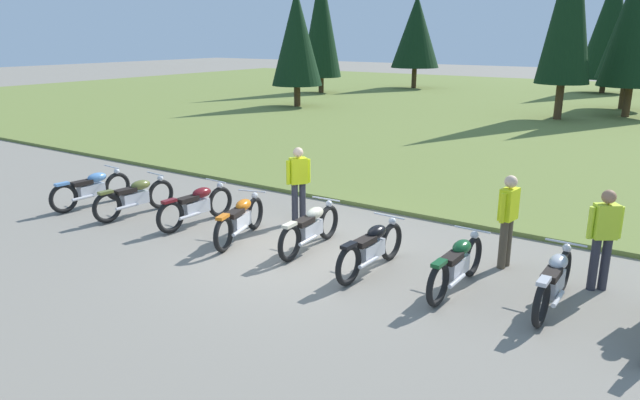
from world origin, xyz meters
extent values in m
plane|color=gray|center=(0.00, 0.00, 0.00)|extent=(140.00, 140.00, 0.00)
cube|color=olive|center=(0.00, 25.23, 0.05)|extent=(80.00, 44.00, 0.10)
cylinder|color=#47331E|center=(1.79, 27.06, 0.86)|extent=(0.36, 0.36, 1.72)
cone|color=black|center=(1.79, 27.06, 4.77)|extent=(3.10, 3.10, 6.09)
cylinder|color=#47331E|center=(-0.68, 36.24, 0.53)|extent=(0.36, 0.36, 1.07)
cone|color=black|center=(-0.68, 36.24, 4.77)|extent=(3.54, 3.54, 7.39)
cylinder|color=#47331E|center=(-0.15, 20.87, 0.89)|extent=(0.36, 0.36, 1.77)
cone|color=black|center=(-0.15, 20.87, 5.39)|extent=(2.45, 2.45, 7.23)
cylinder|color=#47331E|center=(-16.89, 25.48, 0.59)|extent=(0.36, 0.36, 1.17)
cone|color=black|center=(-16.89, 25.48, 4.81)|extent=(2.75, 2.75, 7.28)
cylinder|color=#47331E|center=(-13.16, 32.47, 0.80)|extent=(0.36, 0.36, 1.61)
cone|color=black|center=(-13.16, 32.47, 4.23)|extent=(3.55, 3.55, 5.24)
cylinder|color=#47331E|center=(2.41, 23.64, 0.79)|extent=(0.36, 0.36, 1.57)
cone|color=black|center=(2.41, 23.64, 5.08)|extent=(3.04, 3.04, 7.02)
cylinder|color=#47331E|center=(-13.50, 18.10, 0.63)|extent=(0.36, 0.36, 1.26)
cone|color=black|center=(-13.50, 18.10, 3.86)|extent=(2.80, 2.80, 5.19)
torus|color=black|center=(-5.94, 0.37, 0.35)|extent=(0.15, 0.71, 0.70)
torus|color=black|center=(-6.04, -1.03, 0.35)|extent=(0.15, 0.71, 0.70)
cube|color=silver|center=(-5.99, -0.33, 0.40)|extent=(0.25, 0.65, 0.28)
ellipsoid|color=#598CC6|center=(-5.98, -0.15, 0.68)|extent=(0.29, 0.50, 0.22)
cube|color=black|center=(-6.01, -0.55, 0.62)|extent=(0.25, 0.49, 0.10)
cube|color=#598CC6|center=(-6.04, -1.03, 0.69)|extent=(0.16, 0.33, 0.06)
cylinder|color=silver|center=(-5.95, 0.27, 0.86)|extent=(0.62, 0.08, 0.03)
sphere|color=silver|center=(-5.94, 0.39, 0.73)|extent=(0.14, 0.14, 0.14)
cylinder|color=silver|center=(-5.88, -0.64, 0.30)|extent=(0.11, 0.55, 0.07)
torus|color=black|center=(-4.48, 0.48, 0.35)|extent=(0.16, 0.71, 0.70)
torus|color=black|center=(-4.60, -0.92, 0.35)|extent=(0.16, 0.71, 0.70)
cube|color=silver|center=(-4.54, -0.22, 0.40)|extent=(0.25, 0.65, 0.28)
ellipsoid|color=brown|center=(-4.52, -0.04, 0.68)|extent=(0.30, 0.50, 0.22)
cube|color=black|center=(-4.55, -0.44, 0.62)|extent=(0.26, 0.50, 0.10)
cube|color=brown|center=(-4.60, -0.92, 0.69)|extent=(0.17, 0.33, 0.06)
cylinder|color=silver|center=(-4.48, 0.38, 0.86)|extent=(0.62, 0.09, 0.03)
sphere|color=silver|center=(-4.47, 0.50, 0.73)|extent=(0.14, 0.14, 0.14)
cylinder|color=silver|center=(-4.42, -0.53, 0.30)|extent=(0.12, 0.55, 0.07)
torus|color=black|center=(-2.86, 0.79, 0.35)|extent=(0.13, 0.70, 0.70)
torus|color=black|center=(-2.93, -0.61, 0.35)|extent=(0.13, 0.70, 0.70)
cube|color=silver|center=(-2.89, 0.09, 0.40)|extent=(0.23, 0.65, 0.28)
ellipsoid|color=maroon|center=(-2.88, 0.27, 0.68)|extent=(0.28, 0.49, 0.22)
cube|color=black|center=(-2.90, -0.13, 0.62)|extent=(0.24, 0.49, 0.10)
cube|color=maroon|center=(-2.93, -0.61, 0.69)|extent=(0.16, 0.33, 0.06)
cylinder|color=silver|center=(-2.86, 0.69, 0.86)|extent=(0.62, 0.06, 0.03)
sphere|color=silver|center=(-2.86, 0.81, 0.73)|extent=(0.14, 0.14, 0.14)
cylinder|color=silver|center=(-2.77, -0.22, 0.30)|extent=(0.10, 0.55, 0.07)
torus|color=black|center=(-1.65, 0.57, 0.35)|extent=(0.28, 0.70, 0.70)
torus|color=black|center=(-1.27, -0.78, 0.35)|extent=(0.28, 0.70, 0.70)
cube|color=silver|center=(-1.46, -0.10, 0.40)|extent=(0.36, 0.67, 0.28)
ellipsoid|color=orange|center=(-1.51, 0.07, 0.68)|extent=(0.38, 0.53, 0.22)
cube|color=black|center=(-1.40, -0.32, 0.62)|extent=(0.34, 0.52, 0.10)
cube|color=orange|center=(-1.27, -0.78, 0.69)|extent=(0.22, 0.35, 0.06)
cylinder|color=silver|center=(-1.62, 0.47, 0.86)|extent=(0.61, 0.20, 0.03)
sphere|color=silver|center=(-1.65, 0.59, 0.73)|extent=(0.14, 0.14, 0.14)
cylinder|color=silver|center=(-1.24, -0.36, 0.30)|extent=(0.22, 0.55, 0.07)
torus|color=black|center=(-0.03, 0.94, 0.35)|extent=(0.14, 0.70, 0.70)
torus|color=black|center=(0.05, -0.45, 0.35)|extent=(0.14, 0.70, 0.70)
cube|color=silver|center=(0.01, 0.25, 0.40)|extent=(0.24, 0.65, 0.28)
ellipsoid|color=beige|center=(0.00, 0.43, 0.68)|extent=(0.29, 0.49, 0.22)
cube|color=black|center=(0.02, 0.03, 0.62)|extent=(0.25, 0.49, 0.10)
cube|color=beige|center=(0.05, -0.45, 0.69)|extent=(0.16, 0.33, 0.06)
cylinder|color=silver|center=(-0.03, 0.84, 0.86)|extent=(0.62, 0.07, 0.03)
sphere|color=silver|center=(-0.03, 0.96, 0.73)|extent=(0.14, 0.14, 0.14)
cylinder|color=silver|center=(0.17, -0.05, 0.30)|extent=(0.10, 0.55, 0.07)
torus|color=black|center=(1.53, 0.65, 0.35)|extent=(0.12, 0.70, 0.70)
torus|color=black|center=(1.49, -0.75, 0.35)|extent=(0.12, 0.70, 0.70)
cube|color=silver|center=(1.51, -0.05, 0.40)|extent=(0.22, 0.65, 0.28)
ellipsoid|color=black|center=(1.52, 0.13, 0.68)|extent=(0.28, 0.49, 0.22)
cube|color=black|center=(1.50, -0.27, 0.62)|extent=(0.24, 0.49, 0.10)
cube|color=black|center=(1.49, -0.75, 0.69)|extent=(0.15, 0.32, 0.06)
cylinder|color=silver|center=(1.53, 0.55, 0.86)|extent=(0.62, 0.05, 0.03)
sphere|color=silver|center=(1.53, 0.67, 0.73)|extent=(0.14, 0.14, 0.14)
cylinder|color=silver|center=(1.64, -0.35, 0.30)|extent=(0.09, 0.55, 0.07)
torus|color=black|center=(3.02, 0.77, 0.35)|extent=(0.11, 0.70, 0.70)
torus|color=black|center=(3.00, -0.63, 0.35)|extent=(0.11, 0.70, 0.70)
cube|color=silver|center=(3.01, 0.07, 0.40)|extent=(0.21, 0.64, 0.28)
ellipsoid|color=#144C23|center=(3.01, 0.25, 0.68)|extent=(0.27, 0.48, 0.22)
cube|color=black|center=(3.01, -0.15, 0.62)|extent=(0.23, 0.48, 0.10)
cube|color=#144C23|center=(3.00, -0.63, 0.69)|extent=(0.15, 0.32, 0.06)
cylinder|color=silver|center=(3.02, 0.67, 0.86)|extent=(0.62, 0.04, 0.03)
sphere|color=silver|center=(3.03, 0.79, 0.73)|extent=(0.14, 0.14, 0.14)
cylinder|color=silver|center=(3.15, -0.24, 0.30)|extent=(0.08, 0.55, 0.07)
torus|color=black|center=(4.45, 0.98, 0.35)|extent=(0.10, 0.70, 0.70)
torus|color=black|center=(4.46, -0.42, 0.35)|extent=(0.10, 0.70, 0.70)
cube|color=silver|center=(4.45, 0.28, 0.40)|extent=(0.20, 0.64, 0.28)
ellipsoid|color=#B7B7BC|center=(4.45, 0.46, 0.68)|extent=(0.26, 0.48, 0.22)
cube|color=black|center=(4.45, 0.06, 0.62)|extent=(0.22, 0.48, 0.10)
cube|color=#B7B7BC|center=(4.46, -0.42, 0.69)|extent=(0.14, 0.32, 0.06)
cylinder|color=silver|center=(4.45, 0.88, 0.86)|extent=(0.62, 0.03, 0.03)
sphere|color=silver|center=(4.45, 1.00, 0.73)|extent=(0.14, 0.14, 0.14)
cylinder|color=silver|center=(4.59, -0.02, 0.30)|extent=(0.07, 0.55, 0.07)
cylinder|color=#4C4233|center=(3.37, 1.57, 0.44)|extent=(0.14, 0.14, 0.88)
cylinder|color=#4C4233|center=(3.34, 1.39, 0.44)|extent=(0.14, 0.14, 0.88)
cube|color=#D8EA19|center=(3.36, 1.48, 1.16)|extent=(0.27, 0.39, 0.56)
sphere|color=beige|center=(3.36, 1.48, 1.56)|extent=(0.22, 0.22, 0.22)
cylinder|color=#D8EA19|center=(3.39, 1.70, 1.14)|extent=(0.09, 0.09, 0.52)
cylinder|color=#D8EA19|center=(3.32, 1.25, 1.14)|extent=(0.09, 0.09, 0.52)
cylinder|color=#2D2D38|center=(-1.21, 1.40, 0.44)|extent=(0.14, 0.14, 0.88)
cylinder|color=#2D2D38|center=(-1.11, 1.55, 0.44)|extent=(0.14, 0.14, 0.88)
cube|color=#D8EA19|center=(-1.16, 1.48, 1.16)|extent=(0.38, 0.42, 0.56)
sphere|color=beige|center=(-1.16, 1.48, 1.56)|extent=(0.22, 0.22, 0.22)
cylinder|color=#D8EA19|center=(-1.29, 1.29, 1.14)|extent=(0.09, 0.09, 0.52)
cylinder|color=#D8EA19|center=(-1.04, 1.67, 1.14)|extent=(0.09, 0.09, 0.52)
cylinder|color=#2D2D38|center=(4.97, 1.42, 0.44)|extent=(0.14, 0.14, 0.88)
cylinder|color=#2D2D38|center=(4.83, 1.32, 0.44)|extent=(0.14, 0.14, 0.88)
cube|color=#C6E52D|center=(4.90, 1.37, 1.16)|extent=(0.42, 0.39, 0.56)
sphere|color=#9E7051|center=(4.90, 1.37, 1.56)|extent=(0.22, 0.22, 0.22)
cylinder|color=#C6E52D|center=(5.09, 1.51, 1.14)|extent=(0.09, 0.09, 0.52)
cylinder|color=#C6E52D|center=(4.71, 1.24, 1.14)|extent=(0.09, 0.09, 0.52)
camera|label=1|loc=(6.06, -8.28, 3.98)|focal=32.49mm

